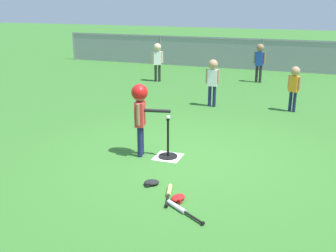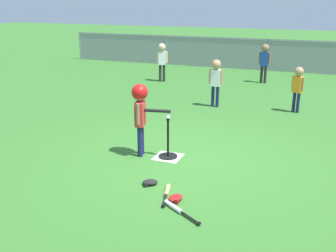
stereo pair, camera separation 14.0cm
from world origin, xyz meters
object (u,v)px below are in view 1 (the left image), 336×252
at_px(spare_bat_wood, 169,192).
at_px(batter_child, 140,105).
at_px(glove_near_bats, 178,198).
at_px(fielder_near_right, 294,83).
at_px(spare_bat_silver, 180,209).
at_px(baseball_on_tee, 168,117).
at_px(fielder_deep_center, 260,58).
at_px(fielder_deep_left, 157,57).
at_px(glove_by_plate, 151,183).
at_px(fielder_near_left, 213,77).
at_px(batting_tee, 168,151).

bearing_deg(spare_bat_wood, batter_child, 128.23).
height_order(batter_child, glove_near_bats, batter_child).
height_order(fielder_near_right, spare_bat_silver, fielder_near_right).
relative_size(baseball_on_tee, fielder_deep_center, 0.06).
bearing_deg(glove_near_bats, fielder_deep_left, 113.44).
height_order(batter_child, fielder_near_right, batter_child).
bearing_deg(spare_bat_wood, glove_by_plate, 150.25).
distance_m(batter_child, spare_bat_silver, 2.14).
relative_size(baseball_on_tee, fielder_near_left, 0.06).
bearing_deg(baseball_on_tee, fielder_deep_center, 85.37).
height_order(fielder_deep_center, spare_bat_wood, fielder_deep_center).
height_order(fielder_near_left, fielder_deep_left, fielder_deep_left).
bearing_deg(glove_by_plate, fielder_near_left, 93.14).
bearing_deg(glove_near_bats, spare_bat_silver, -67.08).
bearing_deg(glove_by_plate, batting_tee, 97.26).
relative_size(fielder_deep_center, spare_bat_wood, 2.05).
xyz_separation_m(batting_tee, glove_by_plate, (0.14, -1.07, -0.07)).
height_order(batting_tee, spare_bat_wood, batting_tee).
bearing_deg(spare_bat_silver, batting_tee, 114.85).
bearing_deg(spare_bat_silver, fielder_deep_center, 91.37).
relative_size(fielder_deep_center, fielder_near_left, 1.04).
relative_size(fielder_near_left, glove_near_bats, 4.53).
height_order(spare_bat_silver, glove_by_plate, glove_by_plate).
bearing_deg(baseball_on_tee, fielder_deep_left, 113.03).
relative_size(fielder_deep_left, glove_near_bats, 4.72).
bearing_deg(fielder_near_left, baseball_on_tee, -88.13).
bearing_deg(spare_bat_silver, baseball_on_tee, 114.85).
bearing_deg(spare_bat_wood, baseball_on_tee, 110.52).
distance_m(fielder_deep_center, glove_near_bats, 8.23).
bearing_deg(glove_by_plate, batter_child, 120.96).
height_order(baseball_on_tee, spare_bat_silver, baseball_on_tee).
height_order(batter_child, fielder_deep_center, batter_child).
xyz_separation_m(fielder_near_right, spare_bat_wood, (-1.30, -4.93, -0.66)).
height_order(batter_child, spare_bat_silver, batter_child).
relative_size(fielder_near_left, spare_bat_silver, 1.93).
distance_m(batting_tee, baseball_on_tee, 0.60).
bearing_deg(fielder_near_left, spare_bat_wood, -82.95).
distance_m(baseball_on_tee, fielder_near_left, 3.47).
bearing_deg(spare_bat_silver, glove_by_plate, 137.82).
distance_m(batter_child, spare_bat_wood, 1.72).
distance_m(fielder_near_right, fielder_deep_center, 3.39).
xyz_separation_m(baseball_on_tee, batter_child, (-0.45, -0.09, 0.18)).
relative_size(baseball_on_tee, spare_bat_wood, 0.13).
bearing_deg(glove_by_plate, spare_bat_silver, -42.18).
relative_size(fielder_deep_left, spare_bat_wood, 2.04).
bearing_deg(batting_tee, fielder_near_left, 91.87).
xyz_separation_m(baseball_on_tee, fielder_near_left, (-0.11, 3.47, 0.04)).
distance_m(spare_bat_silver, glove_near_bats, 0.28).
bearing_deg(fielder_near_left, fielder_near_right, 6.04).
bearing_deg(spare_bat_wood, fielder_deep_left, 112.59).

